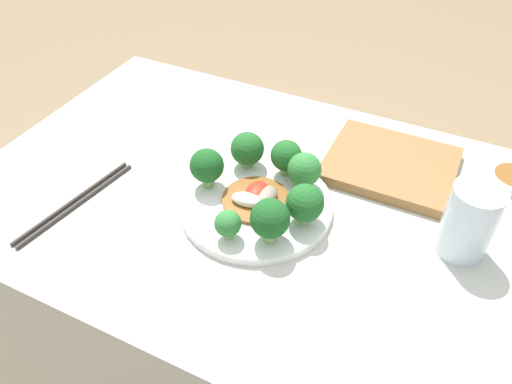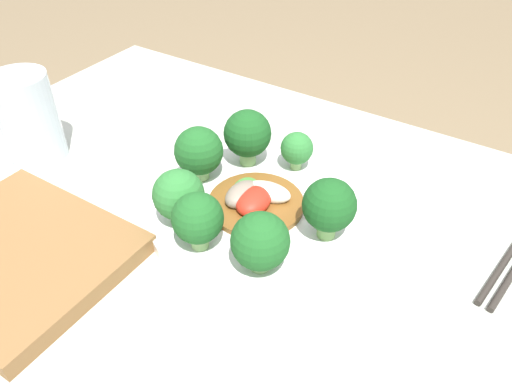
% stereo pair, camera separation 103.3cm
% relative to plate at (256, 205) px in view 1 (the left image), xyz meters
% --- Properties ---
extents(table, '(0.96, 0.64, 0.76)m').
position_rel_plate_xyz_m(table, '(0.02, -0.03, -0.39)').
color(table, '#B7BCAD').
rests_on(table, ground_plane).
extents(plate, '(0.25, 0.25, 0.02)m').
position_rel_plate_xyz_m(plate, '(0.00, 0.00, 0.00)').
color(plate, white).
rests_on(plate, table).
extents(broccoli_northwest, '(0.06, 0.06, 0.07)m').
position_rel_plate_xyz_m(broccoli_northwest, '(-0.05, 0.07, 0.05)').
color(broccoli_northwest, '#89B76B').
rests_on(broccoli_northwest, plate).
extents(broccoli_southeast, '(0.06, 0.06, 0.06)m').
position_rel_plate_xyz_m(broccoli_southeast, '(0.05, -0.08, 0.04)').
color(broccoli_southeast, '#89B76B').
rests_on(broccoli_southeast, plate).
extents(broccoli_southwest, '(0.06, 0.06, 0.07)m').
position_rel_plate_xyz_m(broccoli_southwest, '(-0.05, -0.07, 0.04)').
color(broccoli_southwest, '#89B76B').
rests_on(broccoli_southwest, plate).
extents(broccoli_west, '(0.06, 0.06, 0.07)m').
position_rel_plate_xyz_m(broccoli_west, '(-0.09, 0.01, 0.05)').
color(broccoli_west, '#89B76B').
rests_on(broccoli_west, plate).
extents(broccoli_north, '(0.04, 0.04, 0.05)m').
position_rel_plate_xyz_m(broccoli_north, '(0.00, 0.09, 0.04)').
color(broccoli_north, '#89B76B').
rests_on(broccoli_north, plate).
extents(broccoli_east, '(0.06, 0.06, 0.07)m').
position_rel_plate_xyz_m(broccoli_east, '(0.09, -0.00, 0.05)').
color(broccoli_east, '#7AAD5B').
rests_on(broccoli_east, plate).
extents(broccoli_south, '(0.05, 0.05, 0.06)m').
position_rel_plate_xyz_m(broccoli_south, '(-0.01, -0.09, 0.05)').
color(broccoli_south, '#89B76B').
rests_on(broccoli_south, plate).
extents(stirfry_center, '(0.11, 0.11, 0.02)m').
position_rel_plate_xyz_m(stirfry_center, '(-0.00, 0.00, 0.02)').
color(stirfry_center, brown).
rests_on(stirfry_center, plate).
extents(drinking_glass, '(0.07, 0.07, 0.12)m').
position_rel_plate_xyz_m(drinking_glass, '(-0.31, -0.05, 0.05)').
color(drinking_glass, silver).
rests_on(drinking_glass, table).
extents(chopsticks, '(0.05, 0.24, 0.01)m').
position_rel_plate_xyz_m(chopsticks, '(0.27, 0.12, -0.00)').
color(chopsticks, '#2D2823').
rests_on(chopsticks, table).
extents(cutting_board, '(0.22, 0.19, 0.02)m').
position_rel_plate_xyz_m(cutting_board, '(-0.17, -0.19, 0.00)').
color(cutting_board, brown).
rests_on(cutting_board, table).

